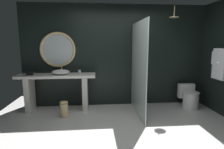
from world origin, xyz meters
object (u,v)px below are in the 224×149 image
object	(u,v)px
tissue_box	(30,73)
round_wall_mirror	(58,50)
hanging_bathrobe	(221,63)
vessel_sink	(61,72)
waste_bin	(64,109)
rain_shower_head	(174,17)
tumbler_cup	(80,72)
toilet	(189,97)

from	to	relation	value
tissue_box	round_wall_mirror	size ratio (longest dim) A/B	0.17
round_wall_mirror	hanging_bathrobe	xyz separation A→B (m)	(3.69, -0.88, -0.27)
vessel_sink	waste_bin	bearing A→B (deg)	-75.12
rain_shower_head	round_wall_mirror	bearing A→B (deg)	173.18
tissue_box	hanging_bathrobe	world-z (taller)	hanging_bathrobe
hanging_bathrobe	waste_bin	size ratio (longest dim) A/B	2.10
vessel_sink	tissue_box	bearing A→B (deg)	-178.00
waste_bin	vessel_sink	bearing A→B (deg)	104.88
vessel_sink	hanging_bathrobe	distance (m)	3.67
tumbler_cup	hanging_bathrobe	xyz separation A→B (m)	(3.15, -0.59, 0.26)
vessel_sink	toilet	distance (m)	3.29
round_wall_mirror	rain_shower_head	size ratio (longest dim) A/B	3.20
hanging_bathrobe	tumbler_cup	bearing A→B (deg)	169.30
round_wall_mirror	tissue_box	bearing A→B (deg)	-156.16
tissue_box	rain_shower_head	xyz separation A→B (m)	(3.42, -0.06, 1.32)
tumbler_cup	tissue_box	bearing A→B (deg)	179.22
vessel_sink	tissue_box	xyz separation A→B (m)	(-0.71, -0.02, -0.02)
rain_shower_head	tissue_box	bearing A→B (deg)	178.94
rain_shower_head	waste_bin	distance (m)	3.34
round_wall_mirror	rain_shower_head	xyz separation A→B (m)	(2.80, -0.34, 0.78)
tissue_box	waste_bin	xyz separation A→B (m)	(0.83, -0.43, -0.75)
round_wall_mirror	tumbler_cup	bearing A→B (deg)	-27.76
toilet	waste_bin	bearing A→B (deg)	-174.14
tumbler_cup	hanging_bathrobe	size ratio (longest dim) A/B	0.14
vessel_sink	toilet	world-z (taller)	vessel_sink
round_wall_mirror	waste_bin	xyz separation A→B (m)	(0.21, -0.70, -1.29)
round_wall_mirror	toilet	bearing A→B (deg)	-6.61
hanging_bathrobe	toilet	xyz separation A→B (m)	(-0.39, 0.50, -0.94)
tumbler_cup	rain_shower_head	world-z (taller)	rain_shower_head
vessel_sink	tumbler_cup	distance (m)	0.46
round_wall_mirror	rain_shower_head	distance (m)	2.93
rain_shower_head	toilet	world-z (taller)	rain_shower_head
hanging_bathrobe	rain_shower_head	bearing A→B (deg)	148.44
toilet	waste_bin	distance (m)	3.11
tumbler_cup	hanging_bathrobe	distance (m)	3.21
rain_shower_head	hanging_bathrobe	world-z (taller)	rain_shower_head
tumbler_cup	round_wall_mirror	distance (m)	0.81
round_wall_mirror	toilet	size ratio (longest dim) A/B	1.52
waste_bin	rain_shower_head	bearing A→B (deg)	8.02
hanging_bathrobe	toilet	world-z (taller)	hanging_bathrobe
rain_shower_head	toilet	bearing A→B (deg)	-5.42
tissue_box	waste_bin	size ratio (longest dim) A/B	0.41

